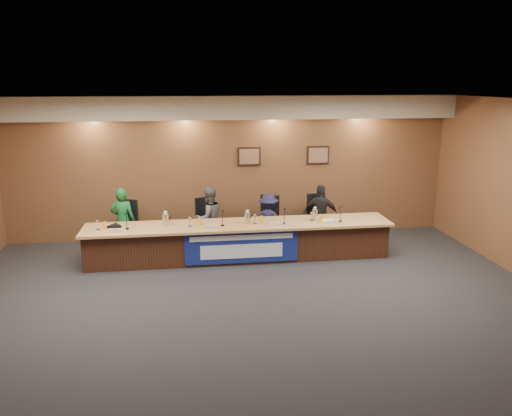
# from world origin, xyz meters

# --- Properties ---
(floor) EXTENTS (10.00, 10.00, 0.00)m
(floor) POSITION_xyz_m (0.00, 0.00, 0.00)
(floor) COLOR black
(floor) RESTS_ON ground
(ceiling) EXTENTS (10.00, 8.00, 0.04)m
(ceiling) POSITION_xyz_m (0.00, 0.00, 3.20)
(ceiling) COLOR silver
(ceiling) RESTS_ON wall_back
(wall_back) EXTENTS (10.00, 0.04, 3.20)m
(wall_back) POSITION_xyz_m (0.00, 4.00, 1.60)
(wall_back) COLOR brown
(wall_back) RESTS_ON floor
(soffit) EXTENTS (10.00, 0.50, 0.50)m
(soffit) POSITION_xyz_m (0.00, 3.75, 2.95)
(soffit) COLOR beige
(soffit) RESTS_ON wall_back
(dais_body) EXTENTS (6.00, 0.80, 0.70)m
(dais_body) POSITION_xyz_m (0.00, 2.40, 0.35)
(dais_body) COLOR #3A1D11
(dais_body) RESTS_ON floor
(dais_top) EXTENTS (6.10, 0.95, 0.05)m
(dais_top) POSITION_xyz_m (0.00, 2.35, 0.72)
(dais_top) COLOR #AF814D
(dais_top) RESTS_ON dais_body
(banner) EXTENTS (2.20, 0.02, 0.65)m
(banner) POSITION_xyz_m (0.00, 1.99, 0.38)
(banner) COLOR navy
(banner) RESTS_ON dais_body
(banner_text_upper) EXTENTS (2.00, 0.01, 0.10)m
(banner_text_upper) POSITION_xyz_m (0.00, 1.97, 0.58)
(banner_text_upper) COLOR silver
(banner_text_upper) RESTS_ON banner
(banner_text_lower) EXTENTS (1.60, 0.01, 0.28)m
(banner_text_lower) POSITION_xyz_m (0.00, 1.97, 0.30)
(banner_text_lower) COLOR silver
(banner_text_lower) RESTS_ON banner
(wall_photo_left) EXTENTS (0.52, 0.04, 0.42)m
(wall_photo_left) POSITION_xyz_m (0.40, 3.97, 1.85)
(wall_photo_left) COLOR black
(wall_photo_left) RESTS_ON wall_back
(wall_photo_right) EXTENTS (0.52, 0.04, 0.42)m
(wall_photo_right) POSITION_xyz_m (2.00, 3.97, 1.85)
(wall_photo_right) COLOR black
(wall_photo_right) RESTS_ON wall_back
(panelist_a) EXTENTS (0.57, 0.43, 1.39)m
(panelist_a) POSITION_xyz_m (-2.35, 3.09, 0.70)
(panelist_a) COLOR #125525
(panelist_a) RESTS_ON floor
(panelist_b) EXTENTS (0.80, 0.71, 1.35)m
(panelist_b) POSITION_xyz_m (-0.57, 3.09, 0.68)
(panelist_b) COLOR #4E5053
(panelist_b) RESTS_ON floor
(panelist_c) EXTENTS (0.86, 0.69, 1.17)m
(panelist_c) POSITION_xyz_m (0.71, 3.09, 0.58)
(panelist_c) COLOR #171739
(panelist_c) RESTS_ON floor
(panelist_d) EXTENTS (0.84, 0.54, 1.33)m
(panelist_d) POSITION_xyz_m (1.86, 3.09, 0.66)
(panelist_d) COLOR black
(panelist_d) RESTS_ON floor
(office_chair_a) EXTENTS (0.63, 0.63, 0.08)m
(office_chair_a) POSITION_xyz_m (-2.35, 3.19, 0.48)
(office_chair_a) COLOR black
(office_chair_a) RESTS_ON floor
(office_chair_b) EXTENTS (0.63, 0.63, 0.08)m
(office_chair_b) POSITION_xyz_m (-0.57, 3.19, 0.48)
(office_chair_b) COLOR black
(office_chair_b) RESTS_ON floor
(office_chair_c) EXTENTS (0.62, 0.62, 0.08)m
(office_chair_c) POSITION_xyz_m (0.71, 3.19, 0.48)
(office_chair_c) COLOR black
(office_chair_c) RESTS_ON floor
(office_chair_d) EXTENTS (0.54, 0.54, 0.08)m
(office_chair_d) POSITION_xyz_m (1.86, 3.19, 0.48)
(office_chair_d) COLOR black
(office_chair_d) RESTS_ON floor
(nameplate_a) EXTENTS (0.24, 0.08, 0.10)m
(nameplate_a) POSITION_xyz_m (-2.37, 2.09, 0.80)
(nameplate_a) COLOR white
(nameplate_a) RESTS_ON dais_top
(microphone_a) EXTENTS (0.07, 0.07, 0.02)m
(microphone_a) POSITION_xyz_m (-2.17, 2.27, 0.76)
(microphone_a) COLOR black
(microphone_a) RESTS_ON dais_top
(juice_glass_a) EXTENTS (0.06, 0.06, 0.15)m
(juice_glass_a) POSITION_xyz_m (-2.59, 2.31, 0.82)
(juice_glass_a) COLOR orange
(juice_glass_a) RESTS_ON dais_top
(water_glass_a) EXTENTS (0.08, 0.08, 0.18)m
(water_glass_a) POSITION_xyz_m (-2.72, 2.30, 0.84)
(water_glass_a) COLOR silver
(water_glass_a) RESTS_ON dais_top
(nameplate_b) EXTENTS (0.24, 0.08, 0.10)m
(nameplate_b) POSITION_xyz_m (-0.56, 2.08, 0.80)
(nameplate_b) COLOR white
(nameplate_b) RESTS_ON dais_top
(microphone_b) EXTENTS (0.07, 0.07, 0.02)m
(microphone_b) POSITION_xyz_m (-0.35, 2.24, 0.76)
(microphone_b) COLOR black
(microphone_b) RESTS_ON dais_top
(juice_glass_b) EXTENTS (0.06, 0.06, 0.15)m
(juice_glass_b) POSITION_xyz_m (-0.79, 2.33, 0.82)
(juice_glass_b) COLOR orange
(juice_glass_b) RESTS_ON dais_top
(water_glass_b) EXTENTS (0.08, 0.08, 0.18)m
(water_glass_b) POSITION_xyz_m (-0.98, 2.28, 0.84)
(water_glass_b) COLOR silver
(water_glass_b) RESTS_ON dais_top
(nameplate_c) EXTENTS (0.24, 0.08, 0.10)m
(nameplate_c) POSITION_xyz_m (0.72, 2.10, 0.80)
(nameplate_c) COLOR white
(nameplate_c) RESTS_ON dais_top
(microphone_c) EXTENTS (0.07, 0.07, 0.02)m
(microphone_c) POSITION_xyz_m (0.87, 2.23, 0.76)
(microphone_c) COLOR black
(microphone_c) RESTS_ON dais_top
(juice_glass_c) EXTENTS (0.06, 0.06, 0.15)m
(juice_glass_c) POSITION_xyz_m (0.43, 2.31, 0.82)
(juice_glass_c) COLOR orange
(juice_glass_c) RESTS_ON dais_top
(water_glass_c) EXTENTS (0.08, 0.08, 0.18)m
(water_glass_c) POSITION_xyz_m (0.30, 2.31, 0.84)
(water_glass_c) COLOR silver
(water_glass_c) RESTS_ON dais_top
(nameplate_d) EXTENTS (0.24, 0.08, 0.10)m
(nameplate_d) POSITION_xyz_m (1.84, 2.10, 0.80)
(nameplate_d) COLOR white
(nameplate_d) RESTS_ON dais_top
(microphone_d) EXTENTS (0.07, 0.07, 0.02)m
(microphone_d) POSITION_xyz_m (2.02, 2.23, 0.76)
(microphone_d) COLOR black
(microphone_d) RESTS_ON dais_top
(juice_glass_d) EXTENTS (0.06, 0.06, 0.15)m
(juice_glass_d) POSITION_xyz_m (1.64, 2.26, 0.82)
(juice_glass_d) COLOR orange
(juice_glass_d) RESTS_ON dais_top
(water_glass_d) EXTENTS (0.08, 0.08, 0.18)m
(water_glass_d) POSITION_xyz_m (1.47, 2.34, 0.84)
(water_glass_d) COLOR silver
(water_glass_d) RESTS_ON dais_top
(carafe_left) EXTENTS (0.13, 0.13, 0.23)m
(carafe_left) POSITION_xyz_m (-1.45, 2.46, 0.86)
(carafe_left) COLOR silver
(carafe_left) RESTS_ON dais_top
(carafe_mid) EXTENTS (0.12, 0.12, 0.22)m
(carafe_mid) POSITION_xyz_m (0.16, 2.36, 0.86)
(carafe_mid) COLOR silver
(carafe_mid) RESTS_ON dais_top
(carafe_right) EXTENTS (0.11, 0.11, 0.23)m
(carafe_right) POSITION_xyz_m (1.55, 2.40, 0.86)
(carafe_right) COLOR silver
(carafe_right) RESTS_ON dais_top
(speakerphone) EXTENTS (0.32, 0.32, 0.05)m
(speakerphone) POSITION_xyz_m (-2.43, 2.45, 0.78)
(speakerphone) COLOR black
(speakerphone) RESTS_ON dais_top
(paper_stack) EXTENTS (0.26, 0.33, 0.01)m
(paper_stack) POSITION_xyz_m (1.83, 2.30, 0.75)
(paper_stack) COLOR white
(paper_stack) RESTS_ON dais_top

